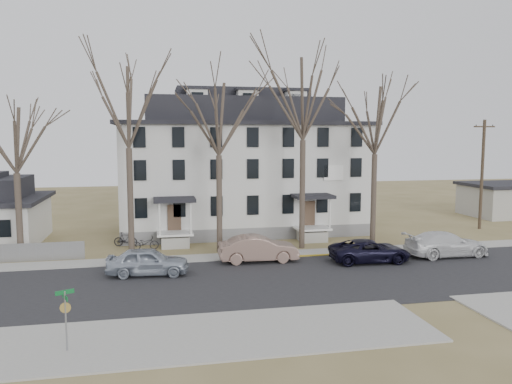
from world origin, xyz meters
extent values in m
plane|color=olive|center=(0.00, 0.00, 0.00)|extent=(120.00, 120.00, 0.00)
cube|color=#27272A|center=(0.00, 2.00, 0.00)|extent=(120.00, 10.00, 0.04)
cube|color=#A09F97|center=(0.00, 8.00, 0.00)|extent=(120.00, 2.00, 0.08)
cube|color=#A09F97|center=(-8.00, -5.00, 0.00)|extent=(20.00, 5.00, 0.08)
cube|color=gold|center=(5.00, 7.10, 0.00)|extent=(14.00, 0.25, 0.06)
cube|color=slate|center=(-2.00, 18.00, 0.50)|extent=(20.00, 10.00, 1.00)
cube|color=silver|center=(-2.00, 18.00, 5.00)|extent=(20.00, 10.00, 8.00)
cube|color=black|center=(-2.00, 18.00, 9.10)|extent=(20.80, 10.80, 0.30)
cube|color=black|center=(-2.00, 18.00, 10.25)|extent=(16.00, 7.00, 2.00)
cube|color=black|center=(-2.00, 18.00, 11.65)|extent=(11.00, 4.50, 0.80)
cube|color=white|center=(-8.00, 12.04, 1.00)|extent=(2.60, 2.00, 0.16)
cube|color=white|center=(2.50, 12.04, 1.00)|extent=(2.60, 2.00, 0.16)
cube|color=white|center=(4.50, 12.92, 5.20)|extent=(1.60, 0.08, 1.20)
cube|color=#A09F97|center=(26.00, 20.00, 1.50)|extent=(8.00, 6.00, 3.00)
cube|color=black|center=(26.00, 20.00, 3.20)|extent=(8.50, 6.50, 0.30)
cylinder|color=#473B31|center=(-11.00, 9.80, 3.64)|extent=(0.40, 0.40, 7.28)
cylinder|color=#473B31|center=(-5.00, 9.80, 3.38)|extent=(0.40, 0.40, 6.76)
cylinder|color=#473B31|center=(1.00, 9.80, 3.90)|extent=(0.40, 0.40, 7.80)
cylinder|color=#473B31|center=(6.50, 9.80, 3.38)|extent=(0.40, 0.40, 6.76)
cylinder|color=#473B31|center=(-18.00, 9.80, 2.86)|extent=(0.40, 0.40, 5.72)
cylinder|color=#3D3023|center=(18.50, 14.00, 4.75)|extent=(0.28, 0.28, 9.50)
cube|color=#3D3023|center=(18.50, 14.00, 8.90)|extent=(2.00, 0.12, 0.12)
imported|color=#A2ACBA|center=(-9.87, 4.60, 0.80)|extent=(4.85, 2.30, 1.60)
imported|color=#826659|center=(-2.93, 6.42, 0.84)|extent=(5.15, 1.96, 1.68)
imported|color=black|center=(4.07, 4.91, 0.72)|extent=(5.28, 2.66, 1.43)
imported|color=silver|center=(9.76, 5.34, 0.82)|extent=(5.70, 2.43, 1.64)
imported|color=black|center=(-10.13, 11.22, 0.50)|extent=(1.95, 0.84, 1.00)
imported|color=black|center=(-11.56, 12.70, 0.52)|extent=(1.80, 0.89, 1.04)
cylinder|color=gray|center=(-12.71, -5.45, 1.18)|extent=(0.06, 0.06, 2.37)
cube|color=#0C5926|center=(-12.71, -5.45, 2.32)|extent=(0.68, 0.03, 0.16)
cube|color=#0C5926|center=(-12.71, -5.45, 2.13)|extent=(0.03, 0.68, 0.16)
camera|label=1|loc=(-9.34, -24.37, 8.02)|focal=35.00mm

